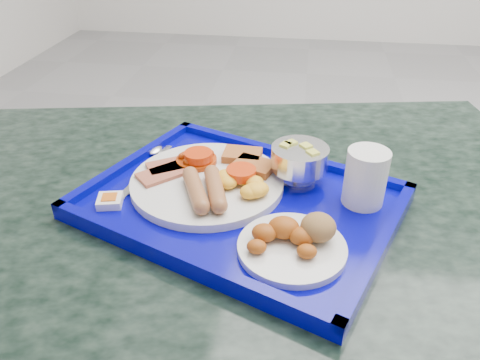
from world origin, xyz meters
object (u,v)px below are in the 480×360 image
(table, at_px, (232,280))
(juice_cup, at_px, (366,176))
(tray, at_px, (240,203))
(bread_plate, at_px, (295,240))
(fruit_bowl, at_px, (300,159))
(main_plate, at_px, (212,179))

(table, height_order, juice_cup, juice_cup)
(tray, distance_m, juice_cup, 0.21)
(bread_plate, bearing_deg, tray, 130.76)
(fruit_bowl, bearing_deg, bread_plate, -89.25)
(bread_plate, relative_size, fruit_bowl, 1.58)
(main_plate, bearing_deg, bread_plate, -44.40)
(bread_plate, distance_m, fruit_bowl, 0.19)
(table, relative_size, bread_plate, 8.67)
(table, bearing_deg, tray, -55.67)
(table, relative_size, tray, 2.30)
(tray, distance_m, bread_plate, 0.15)
(fruit_bowl, height_order, juice_cup, juice_cup)
(table, xyz_separation_m, main_plate, (-0.03, 0.01, 0.23))
(tray, bearing_deg, fruit_bowl, 39.20)
(fruit_bowl, bearing_deg, table, -157.86)
(bread_plate, bearing_deg, fruit_bowl, 90.75)
(bread_plate, height_order, juice_cup, juice_cup)
(tray, relative_size, fruit_bowl, 5.95)
(table, bearing_deg, main_plate, 170.14)
(main_plate, height_order, fruit_bowl, fruit_bowl)
(fruit_bowl, bearing_deg, main_plate, -164.69)
(table, distance_m, bread_plate, 0.30)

